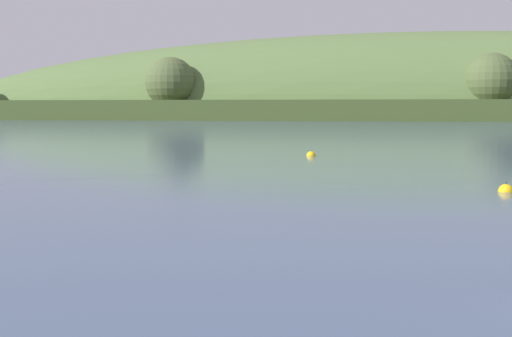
# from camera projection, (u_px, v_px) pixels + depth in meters

# --- Properties ---
(far_shoreline_hill) EXTENTS (416.66, 98.95, 54.05)m
(far_shoreline_hill) POSITION_uv_depth(u_px,v_px,m) (425.00, 118.00, 220.02)
(far_shoreline_hill) COLOR #3C4E24
(far_shoreline_hill) RESTS_ON ground
(mooring_buoy_foreground) EXTENTS (0.73, 0.73, 0.81)m
(mooring_buoy_foreground) POSITION_uv_depth(u_px,v_px,m) (311.00, 156.00, 55.34)
(mooring_buoy_foreground) COLOR yellow
(mooring_buoy_foreground) RESTS_ON ground
(mooring_buoy_midchannel) EXTENTS (0.70, 0.70, 0.78)m
(mooring_buoy_midchannel) POSITION_uv_depth(u_px,v_px,m) (506.00, 192.00, 31.90)
(mooring_buoy_midchannel) COLOR yellow
(mooring_buoy_midchannel) RESTS_ON ground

